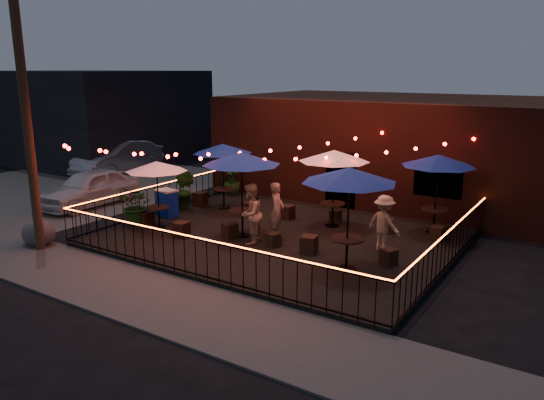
{
  "coord_description": "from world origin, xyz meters",
  "views": [
    {
      "loc": [
        8.16,
        -11.18,
        5.12
      ],
      "look_at": [
        -0.43,
        2.07,
        1.2
      ],
      "focal_mm": 35.0,
      "sensor_mm": 36.0,
      "label": 1
    }
  ],
  "objects": [
    {
      "name": "patio",
      "position": [
        0.0,
        2.0,
        0.07
      ],
      "size": [
        10.0,
        8.0,
        0.15
      ],
      "primitive_type": "cube",
      "color": "black",
      "rests_on": "ground"
    },
    {
      "name": "car_white",
      "position": [
        -8.42,
        1.59,
        0.7
      ],
      "size": [
        1.74,
        4.15,
        1.4
      ],
      "primitive_type": "imported",
      "rotation": [
        0.0,
        0.0,
        0.02
      ],
      "color": "silver",
      "rests_on": "ground"
    },
    {
      "name": "patron_c",
      "position": [
        3.1,
        2.36,
        0.95
      ],
      "size": [
        1.16,
        0.88,
        1.59
      ],
      "primitive_type": "imported",
      "rotation": [
        0.0,
        0.0,
        2.83
      ],
      "color": "tan",
      "rests_on": "patio"
    },
    {
      "name": "potted_shrub_b",
      "position": [
        -4.6,
        2.68,
        0.89
      ],
      "size": [
        0.9,
        0.76,
        1.48
      ],
      "primitive_type": "imported",
      "rotation": [
        0.0,
        0.0,
        0.14
      ],
      "color": "#0D370F",
      "rests_on": "patio"
    },
    {
      "name": "cafe_table_4",
      "position": [
        2.84,
        0.52,
        2.55
      ],
      "size": [
        2.59,
        2.59,
        2.63
      ],
      "rotation": [
        0.0,
        0.0,
        -0.09
      ],
      "color": "black",
      "rests_on": "patio"
    },
    {
      "name": "cooler",
      "position": [
        -4.5,
        1.71,
        0.62
      ],
      "size": [
        0.78,
        0.62,
        0.93
      ],
      "rotation": [
        0.0,
        0.0,
        -0.17
      ],
      "color": "#0C2BBC",
      "rests_on": "patio"
    },
    {
      "name": "parking_lot",
      "position": [
        -12.0,
        4.0,
        0.01
      ],
      "size": [
        11.0,
        12.0,
        0.02
      ],
      "primitive_type": "cube",
      "color": "#474542",
      "rests_on": "ground"
    },
    {
      "name": "bistro_chair_4",
      "position": [
        -1.2,
        0.93,
        0.38
      ],
      "size": [
        0.49,
        0.49,
        0.46
      ],
      "primitive_type": "cube",
      "rotation": [
        0.0,
        0.0,
        -0.31
      ],
      "color": "black",
      "rests_on": "patio"
    },
    {
      "name": "bistro_chair_11",
      "position": [
        4.13,
        4.03,
        0.37
      ],
      "size": [
        0.41,
        0.41,
        0.45
      ],
      "primitive_type": "cube",
      "rotation": [
        0.0,
        0.0,
        3.06
      ],
      "color": "black",
      "rests_on": "patio"
    },
    {
      "name": "bistro_chair_0",
      "position": [
        -4.29,
        0.53,
        0.37
      ],
      "size": [
        0.42,
        0.42,
        0.45
      ],
      "primitive_type": "cube",
      "rotation": [
        0.0,
        0.0,
        -0.12
      ],
      "color": "black",
      "rests_on": "patio"
    },
    {
      "name": "bistro_chair_1",
      "position": [
        -2.49,
        0.21,
        0.38
      ],
      "size": [
        0.42,
        0.42,
        0.47
      ],
      "primitive_type": "cube",
      "rotation": [
        0.0,
        0.0,
        3.21
      ],
      "color": "black",
      "rests_on": "patio"
    },
    {
      "name": "potted_shrub_a",
      "position": [
        -4.6,
        0.42,
        0.79
      ],
      "size": [
        1.18,
        1.03,
        1.28
      ],
      "primitive_type": "imported",
      "rotation": [
        0.0,
        0.0,
        0.03
      ],
      "color": "#163E0F",
      "rests_on": "patio"
    },
    {
      "name": "boulder",
      "position": [
        -5.79,
        -2.37,
        0.38
      ],
      "size": [
        1.2,
        1.12,
        0.76
      ],
      "primitive_type": "ellipsoid",
      "rotation": [
        0.0,
        0.0,
        -0.37
      ],
      "color": "#403F3B",
      "rests_on": "ground"
    },
    {
      "name": "cafe_table_0",
      "position": [
        -3.8,
        0.6,
        2.11
      ],
      "size": [
        2.14,
        2.14,
        2.15
      ],
      "rotation": [
        0.0,
        0.0,
        -0.1
      ],
      "color": "black",
      "rests_on": "patio"
    },
    {
      "name": "patron_a",
      "position": [
        -0.04,
        1.75,
        1.0
      ],
      "size": [
        0.56,
        0.71,
        1.7
      ],
      "primitive_type": "imported",
      "rotation": [
        0.0,
        0.0,
        1.85
      ],
      "color": "tan",
      "rests_on": "patio"
    },
    {
      "name": "fence_left",
      "position": [
        -5.0,
        2.0,
        0.66
      ],
      "size": [
        0.04,
        8.0,
        1.04
      ],
      "rotation": [
        0.0,
        0.0,
        1.57
      ],
      "color": "black",
      "rests_on": "patio"
    },
    {
      "name": "bistro_chair_8",
      "position": [
        1.46,
        1.04,
        0.4
      ],
      "size": [
        0.49,
        0.49,
        0.5
      ],
      "primitive_type": "cube",
      "rotation": [
        0.0,
        0.0,
        0.2
      ],
      "color": "black",
      "rests_on": "patio"
    },
    {
      "name": "sidewalk",
      "position": [
        0.0,
        -3.25,
        0.03
      ],
      "size": [
        18.0,
        2.5,
        0.05
      ],
      "primitive_type": "cube",
      "color": "#474542",
      "rests_on": "ground"
    },
    {
      "name": "ground",
      "position": [
        0.0,
        0.0,
        0.0
      ],
      "size": [
        110.0,
        110.0,
        0.0
      ],
      "primitive_type": "plane",
      "color": "black",
      "rests_on": "ground"
    },
    {
      "name": "bistro_chair_2",
      "position": [
        -4.49,
        3.43,
        0.4
      ],
      "size": [
        0.46,
        0.46,
        0.51
      ],
      "primitive_type": "cube",
      "rotation": [
        0.0,
        0.0,
        0.08
      ],
      "color": "black",
      "rests_on": "patio"
    },
    {
      "name": "bistro_chair_5",
      "position": [
        0.33,
        0.97,
        0.35
      ],
      "size": [
        0.42,
        0.42,
        0.4
      ],
      "primitive_type": "cube",
      "rotation": [
        0.0,
        0.0,
        2.83
      ],
      "color": "black",
      "rests_on": "patio"
    },
    {
      "name": "potted_shrub_c",
      "position": [
        -4.59,
        5.54,
        0.76
      ],
      "size": [
        0.8,
        0.8,
        1.21
      ],
      "primitive_type": "imported",
      "rotation": [
        0.0,
        0.0,
        0.21
      ],
      "color": "#0C370C",
      "rests_on": "patio"
    },
    {
      "name": "cafe_table_2",
      "position": [
        -0.99,
        1.29,
        2.51
      ],
      "size": [
        2.4,
        2.4,
        2.58
      ],
      "rotation": [
        0.0,
        0.0,
        -0.02
      ],
      "color": "black",
      "rests_on": "patio"
    },
    {
      "name": "cafe_table_3",
      "position": [
        0.83,
        3.72,
        2.42
      ],
      "size": [
        2.92,
        2.92,
        2.49
      ],
      "rotation": [
        0.0,
        0.0,
        -0.37
      ],
      "color": "black",
      "rests_on": "patio"
    },
    {
      "name": "bistro_chair_3",
      "position": [
        -2.12,
        3.32,
        0.39
      ],
      "size": [
        0.45,
        0.45,
        0.48
      ],
      "primitive_type": "cube",
      "rotation": [
        0.0,
        0.0,
        3.02
      ],
      "color": "black",
      "rests_on": "patio"
    },
    {
      "name": "fence_front",
      "position": [
        0.0,
        -2.0,
        0.66
      ],
      "size": [
        10.0,
        0.04,
        1.04
      ],
      "color": "black",
      "rests_on": "patio"
    },
    {
      "name": "background_building",
      "position": [
        -18.0,
        9.0,
        2.5
      ],
      "size": [
        12.0,
        9.0,
        5.0
      ],
      "primitive_type": "cube",
      "color": "black",
      "rests_on": "ground"
    },
    {
      "name": "festoon_lights",
      "position": [
        -1.01,
        1.7,
        2.52
      ],
      "size": [
        10.02,
        8.72,
        1.32
      ],
      "color": "#F20D09",
      "rests_on": "ground"
    },
    {
      "name": "bistro_chair_6",
      "position": [
        -0.84,
        3.68,
        0.38
      ],
      "size": [
        0.43,
        0.43,
        0.46
      ],
      "primitive_type": "cube",
      "rotation": [
        0.0,
        0.0,
        -0.1
      ],
      "color": "black",
      "rests_on": "patio"
    },
    {
      "name": "cafe_table_5",
      "position": [
        3.8,
        4.8,
        2.39
      ],
      "size": [
        2.38,
        2.38,
        2.46
      ],
      "rotation": [
        0.0,
        0.0,
        0.07
      ],
      "color": "black",
      "rests_on": "patio"
    },
    {
      "name": "bistro_chair_10",
      "position": [
        2.59,
        4.05,
        0.37
      ],
      "size": [
        0.48,
        0.48,
        0.44
      ],
      "primitive_type": "cube",
      "rotation": [
        0.0,
        0.0,
        0.33
      ],
      "color": "black",
      "rests_on": "patio"
    },
    {
      "name": "utility_pole",
      "position": [
        -5.4,
        -2.6,
        4.0
      ],
      "size": [
        0.26,
        0.26,
        8.0
      ],
      "primitive_type": "cylinder",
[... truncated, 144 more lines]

